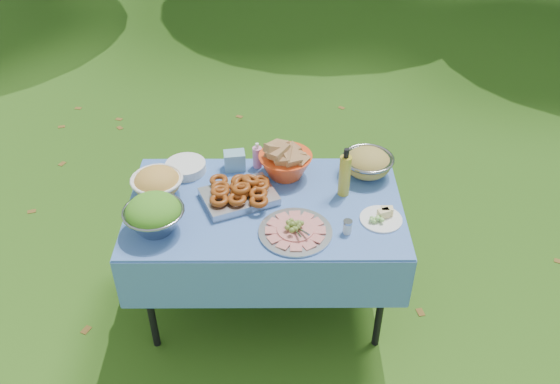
# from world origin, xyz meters

# --- Properties ---
(ground) EXTENTS (80.00, 80.00, 0.00)m
(ground) POSITION_xyz_m (0.00, 0.00, 0.00)
(ground) COLOR black
(ground) RESTS_ON ground
(picnic_table) EXTENTS (1.46, 0.86, 0.76)m
(picnic_table) POSITION_xyz_m (0.00, 0.00, 0.38)
(picnic_table) COLOR #84C8FF
(picnic_table) RESTS_ON ground
(salad_bowl) EXTENTS (0.39, 0.39, 0.20)m
(salad_bowl) POSITION_xyz_m (-0.55, -0.20, 0.86)
(salad_bowl) COLOR gray
(salad_bowl) RESTS_ON picnic_table
(pasta_bowl_white) EXTENTS (0.35, 0.35, 0.15)m
(pasta_bowl_white) POSITION_xyz_m (-0.58, 0.09, 0.84)
(pasta_bowl_white) COLOR white
(pasta_bowl_white) RESTS_ON picnic_table
(plate_stack) EXTENTS (0.30, 0.30, 0.06)m
(plate_stack) POSITION_xyz_m (-0.46, 0.31, 0.79)
(plate_stack) COLOR white
(plate_stack) RESTS_ON picnic_table
(wipes_box) EXTENTS (0.13, 0.10, 0.11)m
(wipes_box) POSITION_xyz_m (-0.18, 0.33, 0.81)
(wipes_box) COLOR #7BB0C8
(wipes_box) RESTS_ON picnic_table
(sanitizer_bottle) EXTENTS (0.06, 0.06, 0.16)m
(sanitizer_bottle) POSITION_xyz_m (-0.05, 0.35, 0.84)
(sanitizer_bottle) COLOR pink
(sanitizer_bottle) RESTS_ON picnic_table
(bread_bowl) EXTENTS (0.35, 0.35, 0.20)m
(bread_bowl) POSITION_xyz_m (0.11, 0.27, 0.86)
(bread_bowl) COLOR #F5491A
(bread_bowl) RESTS_ON picnic_table
(pasta_bowl_steel) EXTENTS (0.31, 0.31, 0.15)m
(pasta_bowl_steel) POSITION_xyz_m (0.58, 0.28, 0.84)
(pasta_bowl_steel) COLOR gray
(pasta_bowl_steel) RESTS_ON picnic_table
(fried_tray) EXTENTS (0.45, 0.40, 0.09)m
(fried_tray) POSITION_xyz_m (-0.14, 0.04, 0.81)
(fried_tray) COLOR #B1B1B6
(fried_tray) RESTS_ON picnic_table
(charcuterie_platter) EXTENTS (0.46, 0.46, 0.09)m
(charcuterie_platter) POSITION_xyz_m (0.16, -0.23, 0.80)
(charcuterie_platter) COLOR #A2A5A8
(charcuterie_platter) RESTS_ON picnic_table
(oil_bottle) EXTENTS (0.08, 0.08, 0.29)m
(oil_bottle) POSITION_xyz_m (0.43, 0.09, 0.91)
(oil_bottle) COLOR gold
(oil_bottle) RESTS_ON picnic_table
(cheese_plate) EXTENTS (0.28, 0.28, 0.06)m
(cheese_plate) POSITION_xyz_m (0.60, -0.13, 0.79)
(cheese_plate) COLOR white
(cheese_plate) RESTS_ON picnic_table
(shaker) EXTENTS (0.05, 0.05, 0.08)m
(shaker) POSITION_xyz_m (0.42, -0.23, 0.80)
(shaker) COLOR silver
(shaker) RESTS_ON picnic_table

